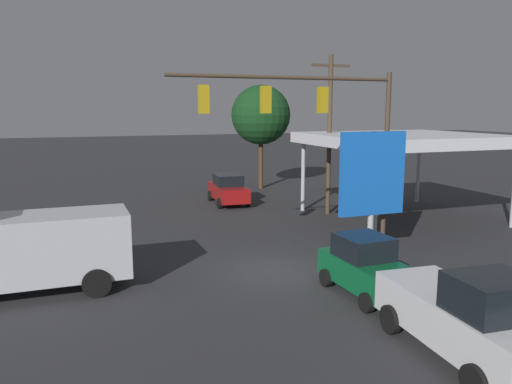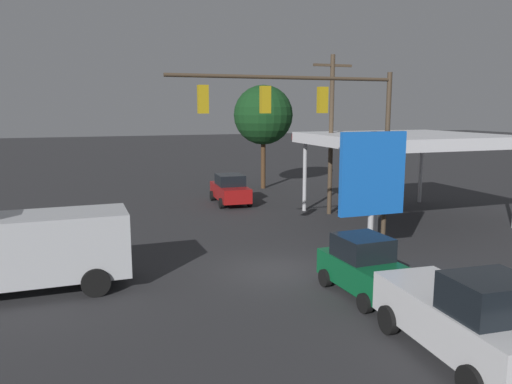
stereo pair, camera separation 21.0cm
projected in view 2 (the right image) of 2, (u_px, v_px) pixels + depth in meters
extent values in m
plane|color=#2D2D30|center=(273.00, 271.00, 19.24)|extent=(200.00, 200.00, 0.00)
cylinder|color=#473828|center=(386.00, 166.00, 20.67)|extent=(0.20, 0.20, 7.62)
cylinder|color=#473828|center=(286.00, 77.00, 18.59)|extent=(9.09, 0.14, 0.14)
cube|color=#B79314|center=(322.00, 100.00, 19.23)|extent=(0.36, 0.28, 1.00)
sphere|color=#FF4141|center=(320.00, 92.00, 19.35)|extent=(0.22, 0.22, 0.22)
sphere|color=#392305|center=(320.00, 100.00, 19.40)|extent=(0.22, 0.22, 0.22)
sphere|color=black|center=(320.00, 108.00, 19.45)|extent=(0.22, 0.22, 0.22)
cube|color=#B79314|center=(265.00, 100.00, 18.45)|extent=(0.36, 0.28, 1.00)
sphere|color=#FF4141|center=(264.00, 92.00, 18.57)|extent=(0.22, 0.22, 0.22)
sphere|color=#392305|center=(264.00, 100.00, 18.62)|extent=(0.22, 0.22, 0.22)
sphere|color=black|center=(264.00, 108.00, 18.67)|extent=(0.22, 0.22, 0.22)
cube|color=#B79314|center=(203.00, 99.00, 17.67)|extent=(0.36, 0.28, 1.00)
sphere|color=#FF4141|center=(202.00, 91.00, 17.79)|extent=(0.22, 0.22, 0.22)
sphere|color=#392305|center=(202.00, 99.00, 17.84)|extent=(0.22, 0.22, 0.22)
sphere|color=black|center=(202.00, 108.00, 17.89)|extent=(0.22, 0.22, 0.22)
cylinder|color=#473828|center=(331.00, 136.00, 28.89)|extent=(0.26, 0.26, 9.20)
cube|color=#473828|center=(333.00, 65.00, 28.23)|extent=(2.40, 0.14, 0.14)
cube|color=silver|center=(405.00, 139.00, 27.60)|extent=(9.65, 8.96, 0.60)
cube|color=red|center=(361.00, 135.00, 31.78)|extent=(9.65, 0.06, 0.36)
cylinder|color=#B7B7BC|center=(421.00, 171.00, 32.99)|extent=(0.24, 0.24, 4.19)
cylinder|color=#B7B7BC|center=(305.00, 177.00, 30.20)|extent=(0.24, 0.24, 4.19)
cylinder|color=#B7B7BC|center=(376.00, 198.00, 22.99)|extent=(0.24, 0.24, 4.19)
cylinder|color=#B7B7BC|center=(372.00, 197.00, 20.14)|extent=(0.24, 0.24, 5.28)
cube|color=blue|center=(373.00, 174.00, 19.98)|extent=(2.90, 0.24, 3.37)
cube|color=black|center=(371.00, 173.00, 20.10)|extent=(2.03, 0.04, 1.18)
cube|color=maroon|center=(230.00, 192.00, 32.71)|extent=(2.04, 4.49, 0.90)
cube|color=black|center=(230.00, 180.00, 32.58)|extent=(1.76, 2.09, 0.70)
cylinder|color=black|center=(250.00, 202.00, 31.69)|extent=(0.26, 0.67, 0.66)
cylinder|color=black|center=(221.00, 203.00, 31.17)|extent=(0.26, 0.67, 0.66)
cylinder|color=black|center=(238.00, 194.00, 34.39)|extent=(0.26, 0.67, 0.66)
cylinder|color=black|center=(212.00, 196.00, 33.88)|extent=(0.26, 0.67, 0.66)
cube|color=silver|center=(23.00, 248.00, 16.66)|extent=(6.83, 2.38, 2.20)
cylinder|color=black|center=(96.00, 283.00, 16.51)|extent=(0.96, 0.23, 0.96)
cylinder|color=black|center=(93.00, 263.00, 18.68)|extent=(0.96, 0.23, 0.96)
cube|color=#0C592D|center=(367.00, 273.00, 16.59)|extent=(1.82, 3.85, 0.90)
cube|color=black|center=(362.00, 247.00, 16.73)|extent=(1.62, 1.75, 0.76)
cylinder|color=black|center=(411.00, 295.00, 15.84)|extent=(0.24, 0.63, 0.62)
cylinder|color=black|center=(365.00, 303.00, 15.22)|extent=(0.24, 0.63, 0.62)
cylinder|color=black|center=(367.00, 272.00, 18.11)|extent=(0.24, 0.63, 0.62)
cylinder|color=black|center=(325.00, 278.00, 17.49)|extent=(0.24, 0.63, 0.62)
cube|color=silver|center=(461.00, 322.00, 12.38)|extent=(2.34, 5.32, 1.10)
cube|color=black|center=(490.00, 296.00, 11.36)|extent=(1.94, 1.72, 0.90)
cylinder|color=black|center=(471.00, 384.00, 10.59)|extent=(0.27, 0.81, 0.80)
cylinder|color=black|center=(451.00, 312.00, 14.35)|extent=(0.27, 0.81, 0.80)
cylinder|color=black|center=(388.00, 320.00, 13.80)|extent=(0.27, 0.81, 0.80)
cylinder|color=#4C331E|center=(263.00, 162.00, 38.81)|extent=(0.36, 0.36, 4.11)
sphere|color=#143D19|center=(263.00, 115.00, 38.21)|extent=(4.54, 4.54, 4.54)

